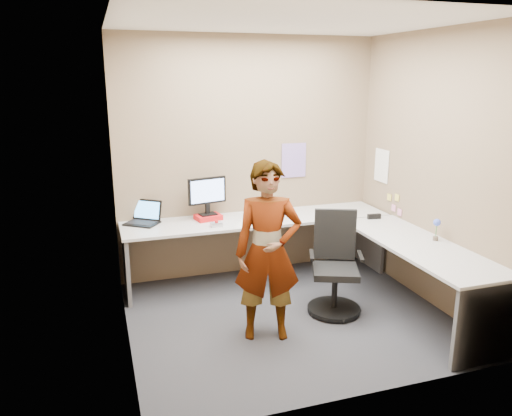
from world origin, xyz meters
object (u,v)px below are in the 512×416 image
object	(u,v)px
desk	(315,243)
office_chair	(335,272)
monitor	(207,193)
person	(268,252)

from	to	relation	value
desk	office_chair	bearing A→B (deg)	-83.06
office_chair	desk	bearing A→B (deg)	118.92
monitor	person	world-z (taller)	person
desk	monitor	distance (m)	1.28
desk	person	bearing A→B (deg)	-139.34
monitor	person	size ratio (longest dim) A/B	0.27
person	desk	bearing A→B (deg)	55.51
monitor	desk	bearing A→B (deg)	-48.16
monitor	person	bearing A→B (deg)	-92.23
desk	person	size ratio (longest dim) A/B	1.88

